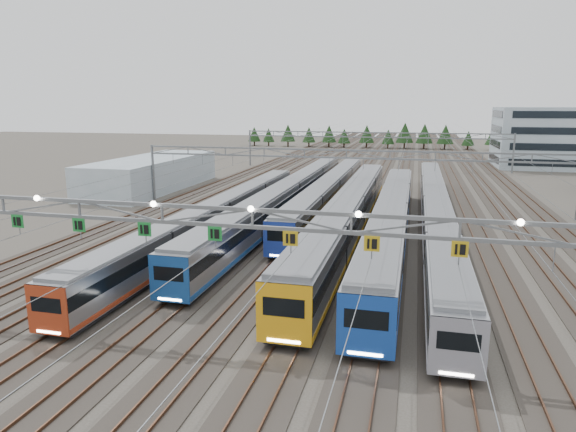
% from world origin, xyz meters
% --- Properties ---
extents(ground, '(400.00, 400.00, 0.00)m').
position_xyz_m(ground, '(0.00, 0.00, 0.00)').
color(ground, '#47423A').
rests_on(ground, ground).
extents(track_bed, '(54.00, 260.00, 5.42)m').
position_xyz_m(track_bed, '(0.00, 100.00, 1.49)').
color(track_bed, '#2D2823').
rests_on(track_bed, ground).
extents(train_a, '(2.70, 53.15, 3.52)m').
position_xyz_m(train_a, '(-11.25, 22.87, 2.01)').
color(train_a, black).
rests_on(train_a, ground).
extents(train_b, '(2.92, 66.80, 3.81)m').
position_xyz_m(train_b, '(-6.75, 35.93, 2.15)').
color(train_b, black).
rests_on(train_b, ground).
extents(train_c, '(2.89, 52.49, 3.76)m').
position_xyz_m(train_c, '(-2.25, 40.42, 2.13)').
color(train_c, black).
rests_on(train_c, ground).
extents(train_d, '(3.20, 56.55, 4.17)m').
position_xyz_m(train_d, '(2.25, 26.54, 2.34)').
color(train_d, black).
rests_on(train_d, ground).
extents(train_e, '(3.13, 52.69, 4.08)m').
position_xyz_m(train_e, '(6.75, 24.20, 2.29)').
color(train_e, black).
rests_on(train_e, ground).
extents(train_f, '(2.79, 68.54, 3.63)m').
position_xyz_m(train_f, '(11.25, 31.25, 2.07)').
color(train_f, black).
rests_on(train_f, ground).
extents(gantry_near, '(56.36, 0.61, 8.08)m').
position_xyz_m(gantry_near, '(-0.05, -0.12, 7.09)').
color(gantry_near, slate).
rests_on(gantry_near, ground).
extents(gantry_mid, '(56.36, 0.36, 8.00)m').
position_xyz_m(gantry_mid, '(0.00, 40.00, 6.39)').
color(gantry_mid, slate).
rests_on(gantry_mid, ground).
extents(gantry_far, '(56.36, 0.36, 8.00)m').
position_xyz_m(gantry_far, '(0.00, 85.00, 6.39)').
color(gantry_far, slate).
rests_on(gantry_far, ground).
extents(depot_bldg_north, '(22.00, 18.00, 13.11)m').
position_xyz_m(depot_bldg_north, '(37.15, 97.90, 6.56)').
color(depot_bldg_north, '#A0B5BF').
rests_on(depot_bldg_north, ground).
extents(west_shed, '(10.00, 30.00, 5.09)m').
position_xyz_m(west_shed, '(-33.19, 49.06, 2.55)').
color(west_shed, '#A0B5BF').
rests_on(west_shed, ground).
extents(treeline, '(106.40, 5.60, 7.02)m').
position_xyz_m(treeline, '(5.40, 140.56, 4.23)').
color(treeline, '#332114').
rests_on(treeline, ground).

